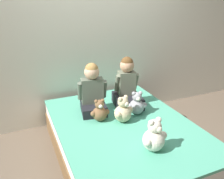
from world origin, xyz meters
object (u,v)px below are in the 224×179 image
Objects in this scene: child_on_right at (127,87)px; teddy_bear_between_children at (123,111)px; bed at (124,140)px; teddy_bear_at_foot_of_bed at (154,137)px; teddy_bear_held_by_left_child at (100,112)px; child_on_left at (93,91)px; teddy_bear_held_by_right_child at (137,105)px.

child_on_right reaches higher than teddy_bear_between_children.
child_on_right is 0.45m from teddy_bear_between_children.
teddy_bear_at_foot_of_bed is at bearing -86.11° from bed.
bed is 7.54× the size of teddy_bear_held_by_left_child.
child_on_left is at bearing 116.86° from bed.
child_on_right is 0.54m from teddy_bear_held_by_left_child.
child_on_right is (0.46, -0.00, -0.02)m from child_on_left.
teddy_bear_at_foot_of_bed is at bearing -64.79° from teddy_bear_held_by_left_child.
child_on_right is at bearing 9.97° from child_on_left.
teddy_bear_held_by_left_child is 0.46m from teddy_bear_held_by_right_child.
child_on_right reaches higher than child_on_left.
teddy_bear_at_foot_of_bed is (-0.20, -0.68, 0.01)m from teddy_bear_held_by_right_child.
child_on_left is at bearing 92.79° from teddy_bear_at_foot_of_bed.
child_on_left is 2.10× the size of teddy_bear_held_by_right_child.
teddy_bear_at_foot_of_bed reaches higher than bed.
bed is at bearing -33.10° from teddy_bear_held_by_left_child.
child_on_left is at bearing -171.58° from child_on_right.
teddy_bear_held_by_right_child reaches higher than bed.
bed is at bearing 81.94° from teddy_bear_at_foot_of_bed.
child_on_right is at bearing 100.58° from teddy_bear_held_by_right_child.
child_on_left is at bearing 93.69° from teddy_bear_held_by_left_child.
child_on_right reaches higher than teddy_bear_held_by_left_child.
teddy_bear_held_by_right_child is (0.45, -0.27, -0.14)m from child_on_left.
bed is 3.27× the size of child_on_left.
child_on_right is 2.40× the size of teddy_bear_held_by_left_child.
teddy_bear_between_children is at bearing 80.75° from teddy_bear_at_foot_of_bed.
teddy_bear_held_by_left_child is at bearing 98.12° from teddy_bear_at_foot_of_bed.
child_on_right is (0.24, 0.42, 0.47)m from bed.
teddy_bear_held_by_right_child reaches higher than teddy_bear_held_by_left_child.
teddy_bear_held_by_left_child is (-0.22, 0.17, 0.33)m from bed.
teddy_bear_between_children is (-0.23, -0.37, -0.12)m from child_on_right.
teddy_bear_held_by_left_child is 0.81× the size of teddy_bear_at_foot_of_bed.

